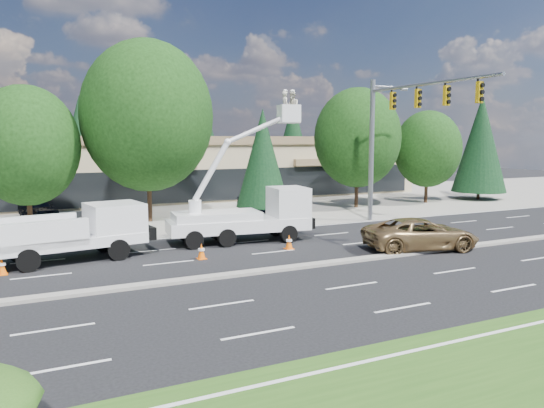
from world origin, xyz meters
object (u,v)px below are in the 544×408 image
minivan (421,234)px  bucket_truck (254,208)px  utility_pickup (81,237)px  signal_mast (394,126)px

minivan → bucket_truck: bearing=62.6°
utility_pickup → bucket_truck: 8.59m
signal_mast → utility_pickup: (-18.27, -1.47, -5.07)m
signal_mast → utility_pickup: bearing=-175.4°
utility_pickup → minivan: bearing=-26.8°
utility_pickup → minivan: 15.64m
signal_mast → bucket_truck: size_ratio=1.29×
bucket_truck → utility_pickup: bearing=-169.6°
bucket_truck → minivan: bearing=-34.4°
utility_pickup → minivan: size_ratio=1.19×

